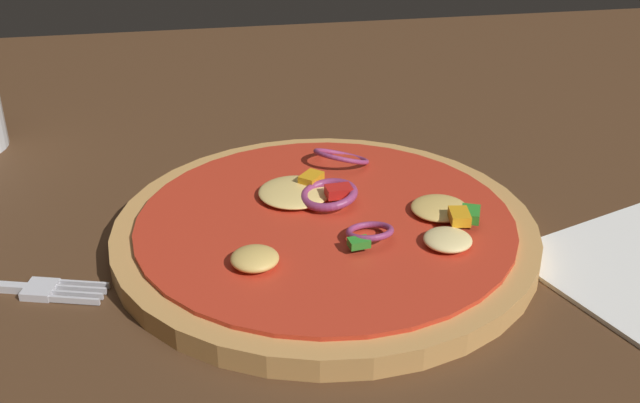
% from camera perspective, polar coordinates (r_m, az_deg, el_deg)
% --- Properties ---
extents(dining_table, '(1.25, 1.03, 0.03)m').
position_cam_1_polar(dining_table, '(0.55, 1.32, -3.20)').
color(dining_table, '#4C301C').
rests_on(dining_table, ground).
extents(pizza, '(0.28, 0.28, 0.03)m').
position_cam_1_polar(pizza, '(0.52, 0.46, -2.06)').
color(pizza, tan).
rests_on(pizza, dining_table).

